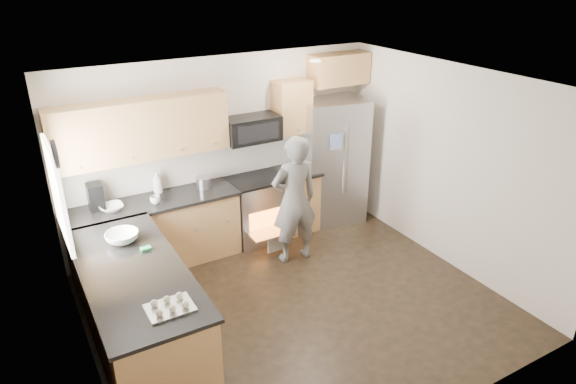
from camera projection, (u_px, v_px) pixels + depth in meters
ground at (297, 305)px, 6.04m from camera, size 4.50×4.50×0.00m
room_shell at (294, 173)px, 5.35m from camera, size 4.54×4.04×2.62m
back_cabinet_run at (191, 188)px, 6.76m from camera, size 4.45×0.64×2.50m
peninsula at (138, 307)px, 5.25m from camera, size 0.96×2.36×1.04m
stove_range at (257, 195)px, 7.26m from camera, size 0.76×0.97×1.79m
refrigerator at (331, 161)px, 7.73m from camera, size 1.04×0.87×1.89m
person at (294, 200)px, 6.65m from camera, size 0.66×0.46×1.74m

